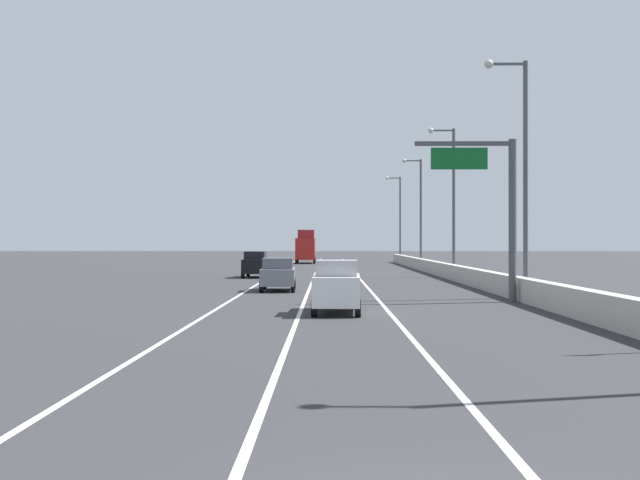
# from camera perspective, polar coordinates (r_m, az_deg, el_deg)

# --- Properties ---
(ground_plane) EXTENTS (320.00, 320.00, 0.00)m
(ground_plane) POSITION_cam_1_polar(r_m,az_deg,el_deg) (71.68, 1.29, -2.33)
(ground_plane) COLOR #2D2D30
(lane_stripe_left) EXTENTS (0.16, 130.00, 0.00)m
(lane_stripe_left) POSITION_cam_1_polar(r_m,az_deg,el_deg) (62.85, -3.63, -2.65)
(lane_stripe_left) COLOR silver
(lane_stripe_left) RESTS_ON ground_plane
(lane_stripe_center) EXTENTS (0.16, 130.00, 0.00)m
(lane_stripe_center) POSITION_cam_1_polar(r_m,az_deg,el_deg) (62.69, -0.44, -2.65)
(lane_stripe_center) COLOR silver
(lane_stripe_center) RESTS_ON ground_plane
(lane_stripe_right) EXTENTS (0.16, 130.00, 0.00)m
(lane_stripe_right) POSITION_cam_1_polar(r_m,az_deg,el_deg) (62.73, 2.76, -2.65)
(lane_stripe_right) COLOR silver
(lane_stripe_right) RESTS_ON ground_plane
(jersey_barrier_right) EXTENTS (0.60, 120.00, 1.10)m
(jersey_barrier_right) POSITION_cam_1_polar(r_m,az_deg,el_deg) (48.54, 11.39, -2.75)
(jersey_barrier_right) COLOR #B2ADA3
(jersey_barrier_right) RESTS_ON ground_plane
(overhead_sign_gantry) EXTENTS (4.68, 0.36, 7.50)m
(overhead_sign_gantry) POSITION_cam_1_polar(r_m,az_deg,el_deg) (37.72, 12.46, 2.85)
(overhead_sign_gantry) COLOR #47474C
(overhead_sign_gantry) RESTS_ON ground_plane
(lamp_post_right_second) EXTENTS (2.14, 0.44, 11.73)m
(lamp_post_right_second) POSITION_cam_1_polar(r_m,az_deg,el_deg) (40.62, 14.12, 5.33)
(lamp_post_right_second) COLOR #4C4C51
(lamp_post_right_second) RESTS_ON ground_plane
(lamp_post_right_third) EXTENTS (2.14, 0.44, 11.73)m
(lamp_post_right_third) POSITION_cam_1_polar(r_m,az_deg,el_deg) (63.68, 9.31, 3.36)
(lamp_post_right_third) COLOR #4C4C51
(lamp_post_right_third) RESTS_ON ground_plane
(lamp_post_right_fourth) EXTENTS (2.14, 0.44, 11.73)m
(lamp_post_right_fourth) POSITION_cam_1_polar(r_m,az_deg,el_deg) (86.99, 7.05, 2.43)
(lamp_post_right_fourth) COLOR #4C4C51
(lamp_post_right_fourth) RESTS_ON ground_plane
(lamp_post_right_fifth) EXTENTS (2.14, 0.44, 11.73)m
(lamp_post_right_fifth) POSITION_cam_1_polar(r_m,az_deg,el_deg) (110.36, 5.62, 1.89)
(lamp_post_right_fifth) COLOR #4C4C51
(lamp_post_right_fifth) RESTS_ON ground_plane
(car_gray_0) EXTENTS (2.05, 4.51, 1.86)m
(car_gray_0) POSITION_cam_1_polar(r_m,az_deg,el_deg) (45.26, -3.00, -2.46)
(car_gray_0) COLOR slate
(car_gray_0) RESTS_ON ground_plane
(car_white_1) EXTENTS (1.96, 4.58, 2.07)m
(car_white_1) POSITION_cam_1_polar(r_m,az_deg,el_deg) (31.22, 1.21, -3.34)
(car_white_1) COLOR white
(car_white_1) RESTS_ON ground_plane
(car_black_2) EXTENTS (1.84, 4.79, 2.02)m
(car_black_2) POSITION_cam_1_polar(r_m,az_deg,el_deg) (62.23, -4.60, -1.74)
(car_black_2) COLOR black
(car_black_2) RESTS_ON ground_plane
(box_truck) EXTENTS (2.48, 7.53, 4.29)m
(box_truck) POSITION_cam_1_polar(r_m,az_deg,el_deg) (102.51, -1.02, -0.57)
(box_truck) COLOR #A51E19
(box_truck) RESTS_ON ground_plane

